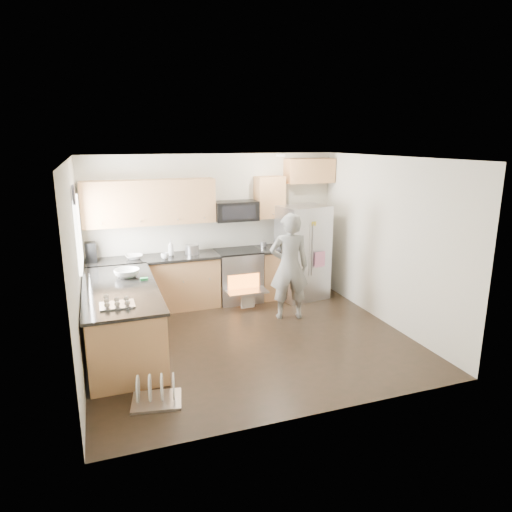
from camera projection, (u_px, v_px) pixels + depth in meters
name	position (u px, v px, depth m)	size (l,w,h in m)	color
ground	(250.00, 340.00, 6.66)	(4.50, 4.50, 0.00)	black
room_shell	(247.00, 227.00, 6.24)	(4.54, 4.04, 2.62)	beige
back_cabinet_run	(185.00, 252.00, 7.82)	(4.45, 0.64, 2.50)	#BB814A
peninsula	(122.00, 319.00, 6.20)	(0.96, 2.36, 1.04)	#BB814A
stove_range	(238.00, 264.00, 8.15)	(0.76, 0.97, 1.79)	#B7B7BC
refrigerator	(303.00, 252.00, 8.25)	(0.93, 0.78, 1.70)	#B7B7BC
person	(289.00, 267.00, 7.28)	(0.63, 0.41, 1.73)	gray
dish_rack	(156.00, 395.00, 5.05)	(0.61, 0.52, 0.33)	#B7B7BC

